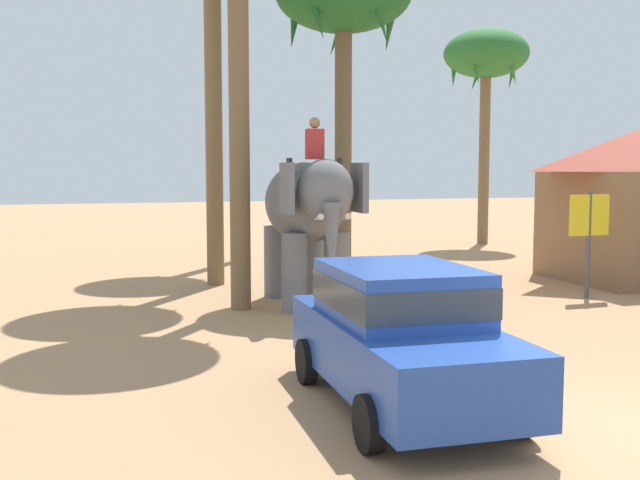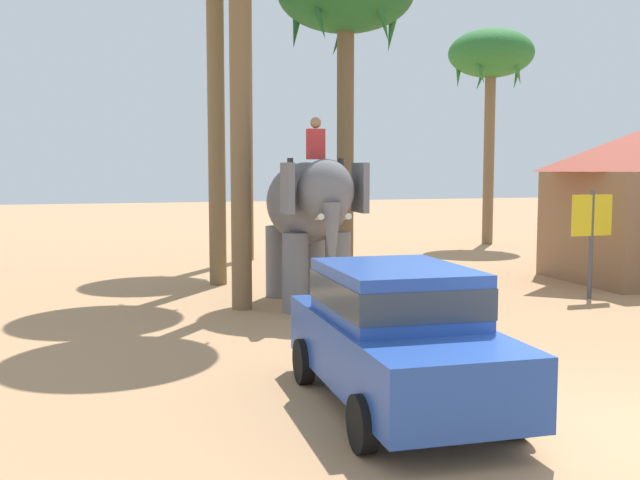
{
  "view_description": "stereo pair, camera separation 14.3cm",
  "coord_description": "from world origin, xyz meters",
  "px_view_note": "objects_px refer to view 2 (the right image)",
  "views": [
    {
      "loc": [
        -5.55,
        -6.47,
        2.84
      ],
      "look_at": [
        -1.26,
        6.01,
        1.6
      ],
      "focal_mm": 41.92,
      "sensor_mm": 36.0,
      "label": 1
    },
    {
      "loc": [
        -5.42,
        -6.51,
        2.84
      ],
      "look_at": [
        -1.26,
        6.01,
        1.6
      ],
      "focal_mm": 41.92,
      "sensor_mm": 36.0,
      "label": 2
    }
  ],
  "objects_px": {
    "car_sedan_foreground": "(397,331)",
    "elephant_with_mahout": "(309,211)",
    "palm_tree_left_of_road": "(346,2)",
    "signboard_yellow": "(592,223)",
    "palm_tree_near_hut": "(491,60)"
  },
  "relations": [
    {
      "from": "car_sedan_foreground",
      "to": "elephant_with_mahout",
      "type": "relative_size",
      "value": 1.07
    },
    {
      "from": "car_sedan_foreground",
      "to": "palm_tree_left_of_road",
      "type": "distance_m",
      "value": 10.7
    },
    {
      "from": "elephant_with_mahout",
      "to": "palm_tree_left_of_road",
      "type": "height_order",
      "value": "palm_tree_left_of_road"
    },
    {
      "from": "palm_tree_left_of_road",
      "to": "signboard_yellow",
      "type": "height_order",
      "value": "palm_tree_left_of_road"
    },
    {
      "from": "palm_tree_left_of_road",
      "to": "signboard_yellow",
      "type": "bearing_deg",
      "value": -33.03
    },
    {
      "from": "car_sedan_foreground",
      "to": "signboard_yellow",
      "type": "height_order",
      "value": "signboard_yellow"
    },
    {
      "from": "elephant_with_mahout",
      "to": "palm_tree_near_hut",
      "type": "height_order",
      "value": "palm_tree_near_hut"
    },
    {
      "from": "palm_tree_near_hut",
      "to": "palm_tree_left_of_road",
      "type": "height_order",
      "value": "palm_tree_near_hut"
    },
    {
      "from": "elephant_with_mahout",
      "to": "palm_tree_near_hut",
      "type": "distance_m",
      "value": 15.52
    },
    {
      "from": "car_sedan_foreground",
      "to": "elephant_with_mahout",
      "type": "bearing_deg",
      "value": 81.32
    },
    {
      "from": "elephant_with_mahout",
      "to": "car_sedan_foreground",
      "type": "bearing_deg",
      "value": -98.68
    },
    {
      "from": "elephant_with_mahout",
      "to": "palm_tree_left_of_road",
      "type": "bearing_deg",
      "value": 51.09
    },
    {
      "from": "elephant_with_mahout",
      "to": "palm_tree_left_of_road",
      "type": "xyz_separation_m",
      "value": [
        1.49,
        1.85,
        4.73
      ]
    },
    {
      "from": "palm_tree_near_hut",
      "to": "palm_tree_left_of_road",
      "type": "distance_m",
      "value": 12.34
    },
    {
      "from": "palm_tree_near_hut",
      "to": "elephant_with_mahout",
      "type": "bearing_deg",
      "value": -135.42
    }
  ]
}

